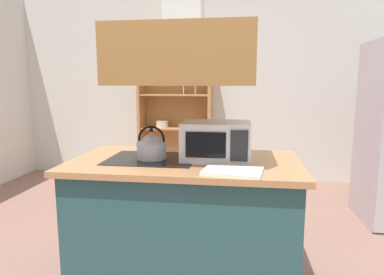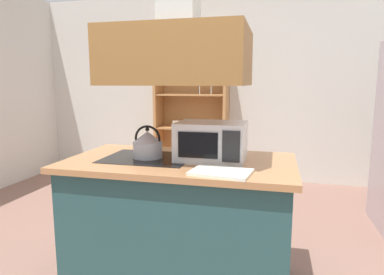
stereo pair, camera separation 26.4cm
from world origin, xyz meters
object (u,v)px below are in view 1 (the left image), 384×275
at_px(kettle, 151,145).
at_px(microwave, 216,141).
at_px(cutting_board, 233,171).
at_px(dish_cabinet, 176,122).

bearing_deg(kettle, microwave, 6.23).
bearing_deg(cutting_board, kettle, 153.00).
distance_m(dish_cabinet, kettle, 2.67).
distance_m(dish_cabinet, cutting_board, 3.07).
xyz_separation_m(dish_cabinet, kettle, (0.33, -2.65, 0.14)).
distance_m(kettle, cutting_board, 0.64).
xyz_separation_m(kettle, cutting_board, (0.57, -0.29, -0.09)).
relative_size(kettle, cutting_board, 0.67).
bearing_deg(kettle, cutting_board, -27.00).
height_order(kettle, microwave, microwave).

